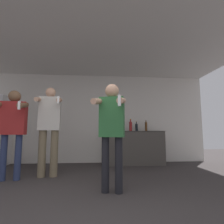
{
  "coord_description": "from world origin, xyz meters",
  "views": [
    {
      "loc": [
        0.32,
        -1.73,
        0.85
      ],
      "look_at": [
        0.53,
        0.85,
        1.16
      ],
      "focal_mm": 28.0,
      "sensor_mm": 36.0,
      "label": 1
    }
  ],
  "objects_px": {
    "person_spectator_back": "(49,126)",
    "person_man_side": "(13,123)",
    "bottle_short_whiskey": "(131,126)",
    "bottle_red_label": "(115,126)",
    "person_woman_foreground": "(112,125)",
    "bottle_amber_bourbon": "(137,127)",
    "bottle_clear_vodka": "(146,126)"
  },
  "relations": [
    {
      "from": "bottle_red_label",
      "to": "bottle_amber_bourbon",
      "type": "relative_size",
      "value": 1.17
    },
    {
      "from": "person_man_side",
      "to": "person_spectator_back",
      "type": "xyz_separation_m",
      "value": [
        0.6,
        0.22,
        -0.03
      ]
    },
    {
      "from": "bottle_short_whiskey",
      "to": "bottle_red_label",
      "type": "xyz_separation_m",
      "value": [
        -0.45,
        0.0,
        -0.01
      ]
    },
    {
      "from": "bottle_clear_vodka",
      "to": "bottle_short_whiskey",
      "type": "distance_m",
      "value": 0.44
    },
    {
      "from": "bottle_amber_bourbon",
      "to": "bottle_red_label",
      "type": "bearing_deg",
      "value": 180.0
    },
    {
      "from": "person_woman_foreground",
      "to": "bottle_clear_vodka",
      "type": "bearing_deg",
      "value": 63.17
    },
    {
      "from": "person_spectator_back",
      "to": "person_man_side",
      "type": "bearing_deg",
      "value": -159.97
    },
    {
      "from": "person_woman_foreground",
      "to": "person_man_side",
      "type": "distance_m",
      "value": 1.94
    },
    {
      "from": "bottle_amber_bourbon",
      "to": "person_spectator_back",
      "type": "bearing_deg",
      "value": -148.3
    },
    {
      "from": "bottle_red_label",
      "to": "person_woman_foreground",
      "type": "distance_m",
      "value": 2.28
    },
    {
      "from": "bottle_red_label",
      "to": "bottle_amber_bourbon",
      "type": "height_order",
      "value": "bottle_red_label"
    },
    {
      "from": "person_woman_foreground",
      "to": "bottle_short_whiskey",
      "type": "bearing_deg",
      "value": 72.7
    },
    {
      "from": "bottle_clear_vodka",
      "to": "person_woman_foreground",
      "type": "distance_m",
      "value": 2.54
    },
    {
      "from": "bottle_red_label",
      "to": "bottle_amber_bourbon",
      "type": "bearing_deg",
      "value": 0.0
    },
    {
      "from": "person_woman_foreground",
      "to": "person_spectator_back",
      "type": "height_order",
      "value": "person_spectator_back"
    },
    {
      "from": "bottle_amber_bourbon",
      "to": "person_man_side",
      "type": "distance_m",
      "value": 3.04
    },
    {
      "from": "bottle_amber_bourbon",
      "to": "person_woman_foreground",
      "type": "relative_size",
      "value": 0.18
    },
    {
      "from": "bottle_short_whiskey",
      "to": "person_spectator_back",
      "type": "height_order",
      "value": "person_spectator_back"
    },
    {
      "from": "person_spectator_back",
      "to": "bottle_red_label",
      "type": "bearing_deg",
      "value": 41.54
    },
    {
      "from": "bottle_short_whiskey",
      "to": "person_spectator_back",
      "type": "xyz_separation_m",
      "value": [
        -1.88,
        -1.26,
        -0.04
      ]
    },
    {
      "from": "person_woman_foreground",
      "to": "person_man_side",
      "type": "relative_size",
      "value": 0.97
    },
    {
      "from": "bottle_clear_vodka",
      "to": "bottle_red_label",
      "type": "bearing_deg",
      "value": 180.0
    },
    {
      "from": "bottle_short_whiskey",
      "to": "person_woman_foreground",
      "type": "height_order",
      "value": "person_woman_foreground"
    },
    {
      "from": "bottle_amber_bourbon",
      "to": "person_woman_foreground",
      "type": "xyz_separation_m",
      "value": [
        -0.87,
        -2.27,
        -0.03
      ]
    },
    {
      "from": "person_man_side",
      "to": "bottle_clear_vodka",
      "type": "bearing_deg",
      "value": 26.92
    },
    {
      "from": "bottle_amber_bourbon",
      "to": "person_man_side",
      "type": "relative_size",
      "value": 0.17
    },
    {
      "from": "person_man_side",
      "to": "person_spectator_back",
      "type": "distance_m",
      "value": 0.64
    },
    {
      "from": "bottle_amber_bourbon",
      "to": "person_woman_foreground",
      "type": "bearing_deg",
      "value": -111.07
    },
    {
      "from": "bottle_amber_bourbon",
      "to": "bottle_clear_vodka",
      "type": "bearing_deg",
      "value": -0.0
    },
    {
      "from": "bottle_short_whiskey",
      "to": "bottle_amber_bourbon",
      "type": "bearing_deg",
      "value": 0.0
    },
    {
      "from": "bottle_red_label",
      "to": "person_spectator_back",
      "type": "xyz_separation_m",
      "value": [
        -1.43,
        -1.26,
        -0.03
      ]
    },
    {
      "from": "bottle_red_label",
      "to": "person_man_side",
      "type": "xyz_separation_m",
      "value": [
        -2.03,
        -1.48,
        -0.01
      ]
    }
  ]
}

